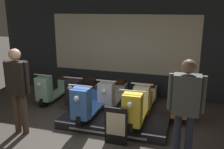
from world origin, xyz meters
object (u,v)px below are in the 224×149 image
object	(u,v)px
scooter_display_right	(138,106)
person_right_browsing	(186,102)
scooter_display_left	(92,101)
price_sign_board	(116,126)
scooter_backrow_0	(55,88)
scooter_backrow_1	(83,91)
person_left_browsing	(18,85)
scooter_backrow_3	(146,97)
scooter_backrow_2	(113,94)
scooter_backrow_4	(181,101)

from	to	relation	value
scooter_display_right	person_right_browsing	bearing A→B (deg)	-43.07
scooter_display_left	price_sign_board	xyz separation A→B (m)	(0.81, -0.78, -0.15)
scooter_backrow_0	scooter_backrow_1	size ratio (longest dim) A/B	1.00
scooter_display_right	scooter_display_left	bearing A→B (deg)	180.00
scooter_backrow_0	scooter_display_left	bearing A→B (deg)	-34.54
scooter_display_right	person_left_browsing	distance (m)	2.55
scooter_display_left	scooter_backrow_1	xyz separation A→B (m)	(-0.69, 1.08, -0.18)
scooter_backrow_3	scooter_backrow_0	bearing A→B (deg)	180.00
person_left_browsing	person_right_browsing	size ratio (longest dim) A/B	1.01
scooter_backrow_0	scooter_backrow_1	world-z (taller)	same
scooter_backrow_1	scooter_backrow_2	distance (m)	0.87
scooter_display_left	person_right_browsing	world-z (taller)	person_right_browsing
scooter_backrow_3	person_right_browsing	world-z (taller)	person_right_browsing
scooter_display_left	scooter_backrow_4	world-z (taller)	scooter_display_left
scooter_display_left	scooter_display_right	bearing A→B (deg)	0.00
scooter_display_left	scooter_backrow_4	size ratio (longest dim) A/B	1.00
scooter_backrow_2	person_left_browsing	bearing A→B (deg)	-125.63
scooter_backrow_2	scooter_backrow_4	bearing A→B (deg)	0.00
scooter_display_left	person_right_browsing	bearing A→B (deg)	-23.91
scooter_display_right	price_sign_board	bearing A→B (deg)	-109.08
scooter_backrow_0	price_sign_board	bearing A→B (deg)	-38.00
scooter_backrow_3	person_left_browsing	world-z (taller)	person_left_browsing
scooter_backrow_0	person_left_browsing	size ratio (longest dim) A/B	0.93
scooter_backrow_1	scooter_backrow_2	world-z (taller)	same
scooter_backrow_3	price_sign_board	xyz separation A→B (m)	(-0.25, -1.85, 0.04)
scooter_backrow_3	person_left_browsing	bearing A→B (deg)	-139.17
scooter_backrow_3	price_sign_board	bearing A→B (deg)	-97.69
scooter_display_right	scooter_backrow_0	distance (m)	2.86
scooter_display_right	scooter_backrow_3	xyz separation A→B (m)	(-0.02, 1.08, -0.18)
scooter_backrow_3	scooter_backrow_4	xyz separation A→B (m)	(0.87, 0.00, 0.00)
person_right_browsing	scooter_backrow_1	bearing A→B (deg)	144.07
person_right_browsing	scooter_display_right	bearing A→B (deg)	136.93
scooter_display_right	scooter_backrow_1	distance (m)	2.08
scooter_display_right	person_left_browsing	world-z (taller)	person_left_browsing
scooter_backrow_2	scooter_backrow_3	distance (m)	0.87
price_sign_board	scooter_backrow_2	bearing A→B (deg)	108.60
scooter_backrow_3	scooter_backrow_1	bearing A→B (deg)	180.00
scooter_backrow_1	person_left_browsing	world-z (taller)	person_left_browsing
scooter_backrow_0	scooter_backrow_2	size ratio (longest dim) A/B	1.00
person_left_browsing	price_sign_board	size ratio (longest dim) A/B	2.38
scooter_display_left	scooter_backrow_0	distance (m)	1.91
scooter_backrow_1	price_sign_board	xyz separation A→B (m)	(1.50, -1.85, 0.04)
scooter_backrow_4	scooter_backrow_0	bearing A→B (deg)	180.00
scooter_backrow_0	price_sign_board	distance (m)	3.01
scooter_backrow_2	price_sign_board	world-z (taller)	scooter_backrow_2
scooter_display_right	scooter_backrow_3	bearing A→B (deg)	90.98
scooter_backrow_2	scooter_backrow_4	world-z (taller)	same
scooter_backrow_1	scooter_backrow_4	xyz separation A→B (m)	(2.62, 0.00, 0.00)
scooter_backrow_4	person_right_browsing	bearing A→B (deg)	-86.66
scooter_backrow_1	scooter_backrow_3	size ratio (longest dim) A/B	1.00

